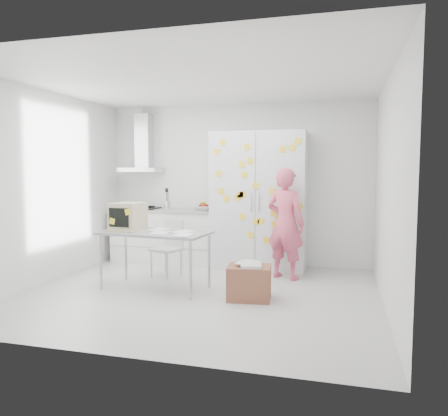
% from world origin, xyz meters
% --- Properties ---
extents(floor, '(4.50, 4.00, 0.02)m').
position_xyz_m(floor, '(0.00, 0.00, -0.01)').
color(floor, silver).
rests_on(floor, ground).
extents(walls, '(4.52, 4.01, 2.70)m').
position_xyz_m(walls, '(0.00, 0.72, 1.35)').
color(walls, white).
rests_on(walls, ground).
extents(ceiling, '(4.50, 4.00, 0.02)m').
position_xyz_m(ceiling, '(0.00, 0.00, 2.70)').
color(ceiling, white).
rests_on(ceiling, walls).
extents(counter_run, '(1.84, 0.63, 1.28)m').
position_xyz_m(counter_run, '(-1.20, 1.70, 0.47)').
color(counter_run, white).
rests_on(counter_run, ground).
extents(range_hood, '(0.70, 0.48, 1.01)m').
position_xyz_m(range_hood, '(-1.65, 1.84, 1.96)').
color(range_hood, silver).
rests_on(range_hood, walls).
extents(tall_cabinet, '(1.50, 0.68, 2.20)m').
position_xyz_m(tall_cabinet, '(0.45, 1.67, 1.10)').
color(tall_cabinet, silver).
rests_on(tall_cabinet, ground).
extents(person, '(0.70, 0.59, 1.63)m').
position_xyz_m(person, '(0.95, 1.10, 0.82)').
color(person, '#DD5673').
rests_on(person, ground).
extents(desk, '(1.50, 0.85, 1.15)m').
position_xyz_m(desk, '(-0.94, 0.14, 0.87)').
color(desk, '#9B9FA5').
rests_on(desk, ground).
extents(chair, '(0.49, 0.49, 0.86)m').
position_xyz_m(chair, '(-0.75, 0.78, 0.48)').
color(chair, '#B8B9B7').
rests_on(chair, ground).
extents(cardboard_box, '(0.56, 0.47, 0.46)m').
position_xyz_m(cardboard_box, '(0.66, -0.07, 0.22)').
color(cardboard_box, brown).
rests_on(cardboard_box, ground).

